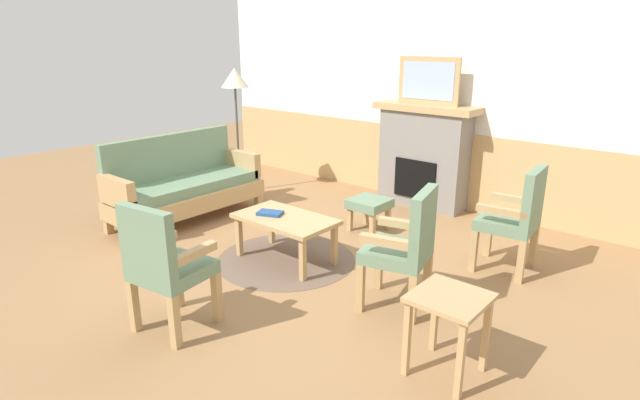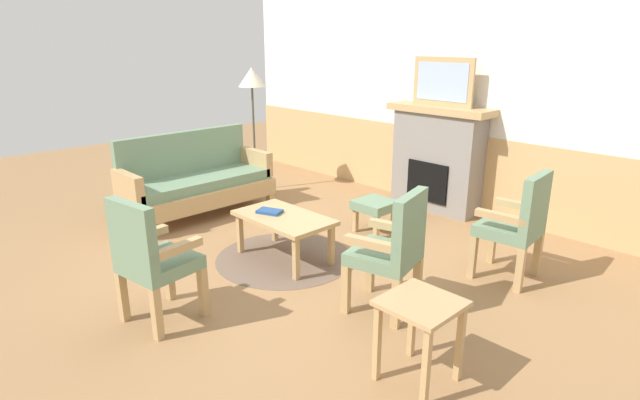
% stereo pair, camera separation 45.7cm
% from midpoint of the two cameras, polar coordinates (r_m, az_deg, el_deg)
% --- Properties ---
extents(ground_plane, '(14.00, 14.00, 0.00)m').
position_cam_midpoint_polar(ground_plane, '(4.89, -0.28, -7.06)').
color(ground_plane, '#997047').
extents(wall_back, '(7.20, 0.14, 2.70)m').
position_cam_midpoint_polar(wall_back, '(6.55, 16.65, 10.53)').
color(wall_back, white).
rests_on(wall_back, ground_plane).
extents(fireplace, '(1.30, 0.44, 1.28)m').
position_cam_midpoint_polar(fireplace, '(6.45, 15.03, 4.61)').
color(fireplace, gray).
rests_on(fireplace, ground_plane).
extents(framed_picture, '(0.80, 0.04, 0.56)m').
position_cam_midpoint_polar(framed_picture, '(6.31, 15.70, 12.65)').
color(framed_picture, tan).
rests_on(framed_picture, fireplace).
extents(couch, '(0.70, 1.80, 0.98)m').
position_cam_midpoint_polar(couch, '(6.20, -11.70, 1.89)').
color(couch, tan).
rests_on(couch, ground_plane).
extents(coffee_table, '(0.96, 0.56, 0.44)m').
position_cam_midpoint_polar(coffee_table, '(4.83, -1.38, -2.43)').
color(coffee_table, tan).
rests_on(coffee_table, ground_plane).
extents(round_rug, '(1.34, 1.34, 0.01)m').
position_cam_midpoint_polar(round_rug, '(4.98, -1.35, -6.56)').
color(round_rug, brown).
rests_on(round_rug, ground_plane).
extents(book_on_table, '(0.27, 0.22, 0.03)m').
position_cam_midpoint_polar(book_on_table, '(4.89, -3.02, -1.33)').
color(book_on_table, navy).
rests_on(book_on_table, coffee_table).
extents(footstool, '(0.40, 0.40, 0.36)m').
position_cam_midpoint_polar(footstool, '(5.60, 8.54, -0.84)').
color(footstool, tan).
rests_on(footstool, ground_plane).
extents(armchair_near_fireplace, '(0.52, 0.52, 0.98)m').
position_cam_midpoint_polar(armchair_near_fireplace, '(4.78, 23.89, -2.29)').
color(armchair_near_fireplace, tan).
rests_on(armchair_near_fireplace, ground_plane).
extents(armchair_by_window_left, '(0.58, 0.58, 0.98)m').
position_cam_midpoint_polar(armchair_by_window_left, '(3.94, 11.47, -5.24)').
color(armchair_by_window_left, tan).
rests_on(armchair_by_window_left, ground_plane).
extents(armchair_front_left, '(0.55, 0.55, 0.98)m').
position_cam_midpoint_polar(armchair_front_left, '(3.84, -15.27, -6.14)').
color(armchair_front_left, tan).
rests_on(armchair_front_left, ground_plane).
extents(side_table, '(0.44, 0.44, 0.55)m').
position_cam_midpoint_polar(side_table, '(3.26, 15.25, -12.74)').
color(side_table, tan).
rests_on(side_table, ground_plane).
extents(floor_lamp_by_couch, '(0.36, 0.36, 1.68)m').
position_cam_midpoint_polar(floor_lamp_by_couch, '(6.94, -5.74, 12.70)').
color(floor_lamp_by_couch, '#332D28').
rests_on(floor_lamp_by_couch, ground_plane).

